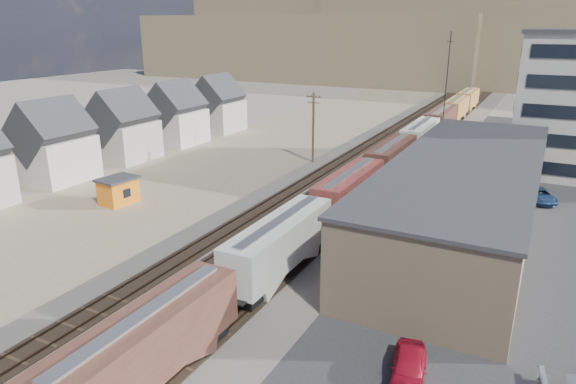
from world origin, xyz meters
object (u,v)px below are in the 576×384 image
at_px(freight_train, 407,145).
at_px(maintenance_shed, 118,190).
at_px(parked_car_blue, 540,196).
at_px(parked_car_red, 409,368).
at_px(utility_pole_north, 313,126).

bearing_deg(freight_train, maintenance_shed, -127.63).
height_order(freight_train, parked_car_blue, freight_train).
xyz_separation_m(freight_train, parked_car_red, (12.38, -45.96, -1.98)).
height_order(freight_train, parked_car_red, freight_train).
bearing_deg(maintenance_shed, freight_train, 52.37).
relative_size(maintenance_shed, parked_car_red, 0.92).
bearing_deg(freight_train, parked_car_blue, -27.24).
distance_m(maintenance_shed, parked_car_blue, 47.07).
relative_size(utility_pole_north, maintenance_shed, 2.28).
bearing_deg(parked_car_blue, maintenance_shed, -176.16).
relative_size(freight_train, utility_pole_north, 11.97).
bearing_deg(maintenance_shed, utility_pole_north, 65.92).
distance_m(utility_pole_north, parked_car_blue, 30.52).
bearing_deg(utility_pole_north, parked_car_red, -58.95).
height_order(freight_train, utility_pole_north, utility_pole_north).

